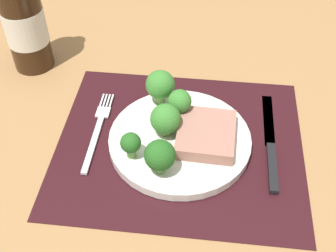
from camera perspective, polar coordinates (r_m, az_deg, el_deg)
name	(u,v)px	position (r cm, az deg, el deg)	size (l,w,h in cm)	color
ground_plane	(179,150)	(76.42, 1.49, -3.17)	(140.00, 110.00, 3.00)	#996D42
placemat	(180,144)	(75.20, 1.52, -2.34)	(41.44, 35.54, 0.30)	black
plate	(180,140)	(74.50, 1.53, -1.84)	(23.92, 23.92, 1.60)	silver
steak	(206,134)	(73.03, 4.93, -1.04)	(9.40, 10.68, 2.29)	#9E6B5B
broccoli_back_left	(180,102)	(74.69, 1.52, 3.12)	(4.04, 4.04, 5.88)	#6B994C
broccoli_center	(131,144)	(69.18, -4.83, -2.28)	(3.32, 3.32, 4.76)	#5B8942
broccoli_near_fork	(165,119)	(72.07, -0.33, 0.89)	(5.08, 5.08, 5.97)	#5B8942
broccoli_near_steak	(160,156)	(66.35, -1.06, -3.84)	(4.84, 4.84, 6.12)	#5B8942
broccoli_front_edge	(160,85)	(77.45, -1.01, 5.29)	(5.18, 5.18, 6.73)	#5B8942
fork	(98,130)	(77.93, -9.07, -0.46)	(2.40, 19.20, 0.50)	silver
knife	(271,147)	(76.03, 13.14, -2.70)	(1.80, 23.00, 0.80)	black
wine_bottle	(23,19)	(90.15, -18.17, 12.98)	(8.04, 8.04, 28.92)	#331E0F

